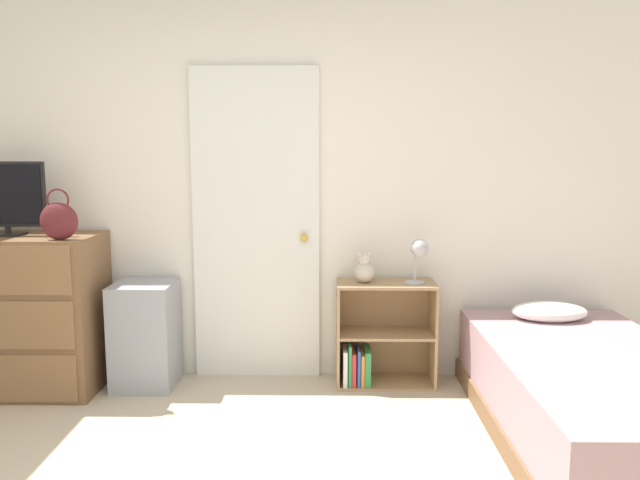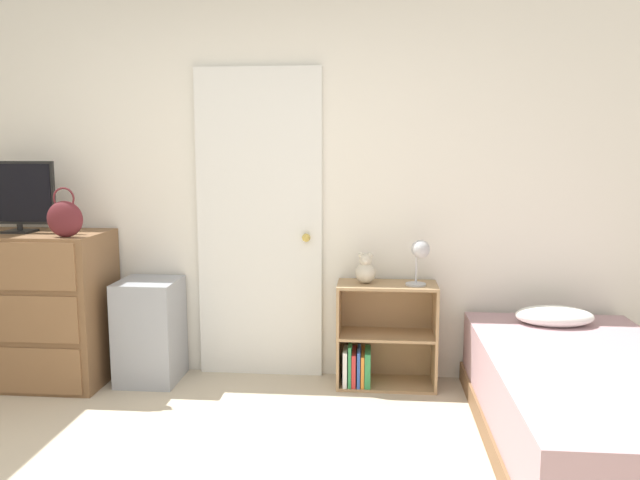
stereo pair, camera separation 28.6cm
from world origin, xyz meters
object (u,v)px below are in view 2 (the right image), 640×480
at_px(storage_bin, 150,331).
at_px(desk_lamp, 420,254).
at_px(tv, 18,196).
at_px(bookshelf, 379,342).
at_px(bed, 591,407).
at_px(handbag, 65,218).
at_px(dresser, 24,308).
at_px(teddy_bear, 366,270).

bearing_deg(storage_bin, desk_lamp, 0.11).
bearing_deg(tv, bookshelf, 3.25).
height_order(desk_lamp, bed, desk_lamp).
relative_size(handbag, bookshelf, 0.45).
xyz_separation_m(dresser, handbag, (0.42, -0.19, 0.61)).
relative_size(handbag, teddy_bear, 1.52).
bearing_deg(desk_lamp, teddy_bear, 172.38).
bearing_deg(teddy_bear, tv, -176.86).
relative_size(bookshelf, teddy_bear, 3.37).
distance_m(dresser, handbag, 0.76).
relative_size(storage_bin, bed, 0.34).
xyz_separation_m(bookshelf, desk_lamp, (0.25, -0.05, 0.60)).
bearing_deg(bed, desk_lamp, 136.29).
bearing_deg(teddy_bear, dresser, -176.84).
height_order(tv, desk_lamp, tv).
bearing_deg(dresser, bed, -11.67).
bearing_deg(bed, dresser, 168.33).
relative_size(tv, desk_lamp, 1.69).
bearing_deg(bookshelf, dresser, -176.74).
xyz_separation_m(tv, desk_lamp, (2.56, 0.08, -0.35)).
distance_m(tv, bookshelf, 2.50).
height_order(handbag, desk_lamp, handbag).
distance_m(storage_bin, teddy_bear, 1.48).
xyz_separation_m(dresser, teddy_bear, (2.23, 0.12, 0.26)).
relative_size(handbag, storage_bin, 0.45).
bearing_deg(bed, teddy_bear, 144.45).
bearing_deg(bed, storage_bin, 163.22).
distance_m(teddy_bear, desk_lamp, 0.36).
xyz_separation_m(handbag, bookshelf, (1.91, 0.32, -0.83)).
distance_m(dresser, teddy_bear, 2.25).
relative_size(dresser, desk_lamp, 3.77).
xyz_separation_m(dresser, bed, (3.38, -0.70, -0.26)).
height_order(dresser, storage_bin, dresser).
distance_m(tv, handbag, 0.46).
bearing_deg(tv, storage_bin, 5.18).
bearing_deg(bookshelf, bed, -38.15).
bearing_deg(bed, handbag, 170.24).
distance_m(desk_lamp, bed, 1.30).
distance_m(storage_bin, bed, 2.68).
height_order(tv, bookshelf, tv).
bearing_deg(handbag, bed, -9.76).
bearing_deg(desk_lamp, bed, -43.71).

